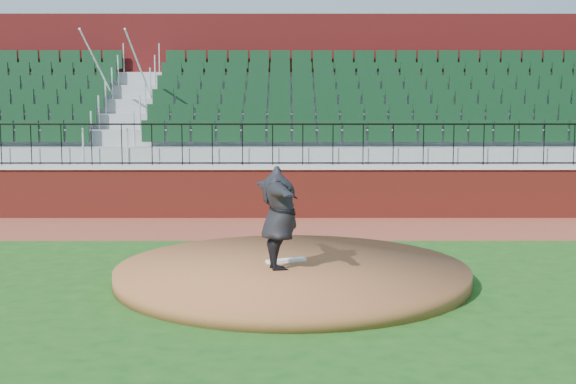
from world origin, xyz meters
name	(u,v)px	position (x,y,z in m)	size (l,w,h in m)	color
ground	(288,285)	(0.00, 0.00, 0.00)	(90.00, 90.00, 0.00)	#1A4A15
warning_track	(288,228)	(0.00, 5.40, 0.01)	(34.00, 3.20, 0.01)	brown
field_wall	(288,193)	(0.00, 7.00, 0.60)	(34.00, 0.35, 1.20)	maroon
wall_cap	(288,167)	(0.00, 7.00, 1.25)	(34.00, 0.45, 0.10)	#B7B7B7
wall_railing	(288,145)	(0.00, 7.00, 1.80)	(34.00, 0.05, 1.00)	black
seating_stands	(288,121)	(0.00, 9.72, 2.30)	(34.00, 5.10, 4.60)	gray
concourse_wall	(288,104)	(0.00, 12.52, 2.75)	(34.00, 0.50, 5.50)	maroon
pitchers_mound	(292,274)	(0.06, 0.27, 0.12)	(5.67, 5.67, 0.25)	brown
pitching_rubber	(286,260)	(-0.03, 0.59, 0.27)	(0.67, 0.17, 0.04)	white
pitcher	(279,218)	(-0.14, 0.03, 1.07)	(2.02, 0.55, 1.64)	black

